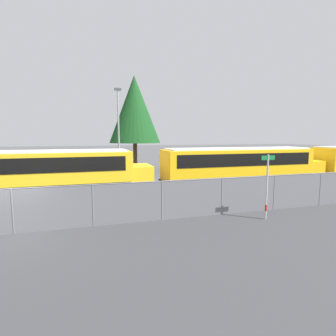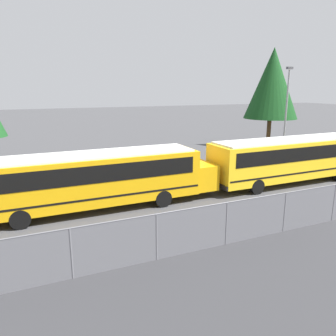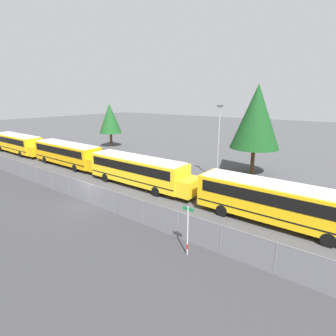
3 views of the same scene
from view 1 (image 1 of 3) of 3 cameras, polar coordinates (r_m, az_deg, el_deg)
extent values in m
plane|color=#424244|center=(12.38, -30.49, -12.23)|extent=(200.00, 200.00, 0.00)
cube|color=#9EA0A5|center=(12.13, -30.76, -8.15)|extent=(79.45, 0.03, 1.82)
cube|color=slate|center=(12.12, -30.77, -8.16)|extent=(79.45, 0.01, 1.82)
cylinder|color=slate|center=(11.94, -31.03, -3.91)|extent=(79.45, 0.05, 0.05)
cylinder|color=slate|center=(12.13, -30.76, -8.15)|extent=(0.07, 0.07, 1.82)
cylinder|color=slate|center=(11.75, -16.03, -7.90)|extent=(0.07, 0.07, 1.82)
cylinder|color=slate|center=(12.14, -1.35, -7.14)|extent=(0.07, 0.07, 1.82)
cylinder|color=slate|center=(13.25, 11.58, -6.08)|extent=(0.07, 0.07, 1.82)
cylinder|color=slate|center=(14.92, 22.04, -5.00)|extent=(0.07, 0.07, 1.82)
cylinder|color=slate|center=(16.97, 30.16, -4.04)|extent=(0.07, 0.07, 1.82)
cube|color=yellow|center=(17.77, -26.79, -0.86)|extent=(11.42, 2.60, 2.44)
cube|color=black|center=(17.71, -26.88, 0.86)|extent=(10.51, 2.64, 0.88)
cube|color=black|center=(17.86, -26.67, -3.03)|extent=(11.19, 2.63, 0.10)
cube|color=yellow|center=(17.83, -6.04, -1.71)|extent=(1.37, 2.39, 1.46)
cube|color=silver|center=(17.66, -27.01, 3.22)|extent=(10.85, 2.34, 0.10)
cylinder|color=black|center=(18.83, -15.27, -3.72)|extent=(0.93, 0.28, 0.93)
cylinder|color=black|center=(16.52, -15.07, -5.18)|extent=(0.93, 0.28, 0.93)
cube|color=yellow|center=(20.31, 14.96, 0.54)|extent=(11.42, 2.60, 2.44)
cube|color=black|center=(20.26, 15.01, 2.04)|extent=(10.51, 2.64, 0.88)
cube|color=black|center=(20.40, 14.90, -1.37)|extent=(11.19, 2.63, 0.10)
cube|color=yellow|center=(24.32, 27.90, -0.18)|extent=(1.37, 2.39, 1.46)
cube|color=black|center=(18.16, -0.88, -3.38)|extent=(0.12, 2.60, 0.24)
cube|color=silver|center=(20.22, 15.08, 4.11)|extent=(10.85, 2.34, 0.10)
cylinder|color=black|center=(23.43, 20.77, -1.87)|extent=(0.93, 0.28, 0.93)
cylinder|color=black|center=(21.63, 24.55, -2.74)|extent=(0.93, 0.28, 0.93)
cylinder|color=black|center=(19.97, 4.36, -2.89)|extent=(0.93, 0.28, 0.93)
cylinder|color=black|center=(17.83, 7.06, -4.11)|extent=(0.93, 0.28, 0.93)
cube|color=black|center=(25.16, 30.11, -1.43)|extent=(0.12, 2.60, 0.24)
cylinder|color=black|center=(27.59, 31.49, -1.17)|extent=(0.93, 0.28, 0.93)
cylinder|color=#B7B7BC|center=(12.93, 20.72, -3.96)|extent=(0.08, 0.08, 3.04)
cylinder|color=red|center=(13.14, 20.54, -8.12)|extent=(0.09, 0.09, 0.30)
cube|color=#147238|center=(12.76, 20.98, 2.10)|extent=(0.70, 0.02, 0.20)
cylinder|color=gray|center=(24.10, -10.68, 6.94)|extent=(0.16, 0.16, 7.83)
cube|color=#47474C|center=(24.45, -10.90, 16.50)|extent=(0.60, 0.24, 0.20)
cylinder|color=#51381E|center=(29.10, -7.14, 2.36)|extent=(0.44, 0.44, 3.15)
cone|color=#144219|center=(29.15, -7.29, 12.53)|extent=(5.52, 5.52, 7.18)
camera|label=2|loc=(19.57, -104.20, 5.40)|focal=35.00mm
camera|label=3|loc=(15.84, 80.45, 19.73)|focal=28.00mm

